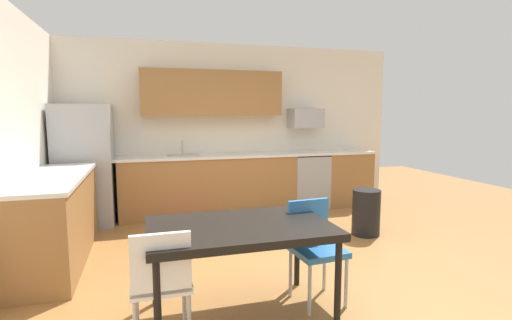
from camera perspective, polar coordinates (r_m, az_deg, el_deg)
name	(u,v)px	position (r m, az deg, el deg)	size (l,w,h in m)	color
ground_plane	(283,265)	(4.19, 3.97, -15.39)	(12.00, 12.00, 0.00)	#9E6B38
wall_back	(228,127)	(6.43, -4.13, 4.87)	(5.80, 0.10, 2.70)	silver
cabinet_run_back	(210,185)	(6.12, -6.87, -3.78)	(2.74, 0.60, 0.90)	olive
cabinet_run_back_right	(344,178)	(6.90, 12.99, -2.65)	(0.81, 0.60, 0.90)	olive
cabinet_run_left	(55,221)	(4.67, -27.71, -8.00)	(0.60, 2.00, 0.90)	olive
countertop_back	(233,155)	(6.12, -3.41, 0.72)	(4.80, 0.64, 0.04)	silver
countertop_left	(52,177)	(4.58, -28.05, -2.30)	(0.64, 2.00, 0.04)	silver
upper_cabinets_back	(212,93)	(6.15, -6.52, 9.86)	(2.20, 0.34, 0.70)	olive
refrigerator	(85,165)	(5.95, -24.14, -0.69)	(0.76, 0.70, 1.71)	#9EA0A5
oven_range	(307,180)	(6.59, 7.61, -2.95)	(0.60, 0.60, 0.91)	#999BA0
microwave	(306,118)	(6.58, 7.41, 6.19)	(0.54, 0.36, 0.32)	#9EA0A5
sink_basin	(184,159)	(6.00, -10.72, 0.09)	(0.48, 0.40, 0.14)	#A5A8AD
sink_faucet	(182,148)	(6.16, -10.91, 1.77)	(0.02, 0.02, 0.24)	#B2B5BA
dining_table	(240,232)	(3.00, -2.41, -10.66)	(1.40, 0.90, 0.75)	black
chair_near_table	(314,242)	(3.38, 8.63, -11.97)	(0.43, 0.43, 0.85)	#2D72B7
chair_far_side	(161,279)	(2.74, -13.97, -16.78)	(0.40, 0.40, 0.85)	white
trash_bin	(366,212)	(5.26, 16.07, -7.50)	(0.36, 0.36, 0.60)	black
floor_mat	(190,226)	(5.54, -9.82, -9.71)	(0.70, 0.50, 0.01)	#CC3372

